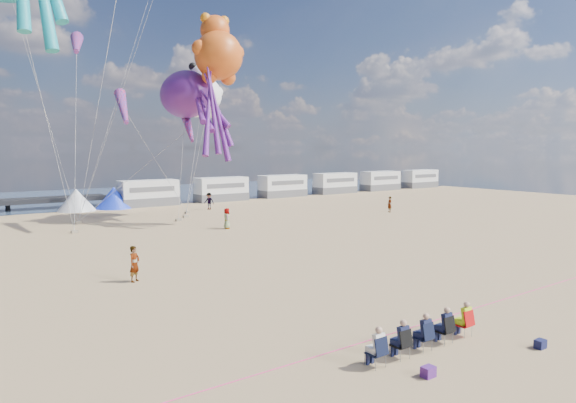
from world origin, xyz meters
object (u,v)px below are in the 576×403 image
object	(u,v)px
tent_white	(76,200)
kite_teddy_orange	(219,56)
motorhome_5	(420,179)
spectator_row	(423,331)
sandbag_d	(187,212)
beachgoer_0	(227,218)
cooler_purple	(428,372)
standing_person	(135,264)
kite_panda	(203,95)
sandbag_c	(186,217)
kite_octopus_purple	(186,95)
sandbag_b	(178,220)
windsock_right	(189,129)
motorhome_1	(221,189)
motorhome_2	(283,186)
motorhome_3	(335,183)
tent_blue	(114,198)
motorhome_0	(149,193)
windsock_left	(77,44)
windsock_mid	(123,107)
sandbag_e	(78,222)
beachgoer_2	(209,201)
beachgoer_5	(390,204)
sandbag_a	(74,232)
motorhome_4	(380,181)
cooler_navy	(540,344)

from	to	relation	value
tent_white	kite_teddy_orange	distance (m)	22.57
motorhome_5	spectator_row	xyz separation A→B (m)	(-55.67, -46.64, -0.85)
sandbag_d	beachgoer_0	bearing A→B (deg)	-98.02
tent_white	cooler_purple	bearing A→B (deg)	-91.94
tent_white	standing_person	size ratio (longest dim) A/B	2.19
motorhome_5	kite_panda	world-z (taller)	kite_panda
sandbag_c	kite_octopus_purple	xyz separation A→B (m)	(0.32, 0.11, 11.63)
sandbag_b	windsock_right	bearing A→B (deg)	32.16
motorhome_1	motorhome_2	world-z (taller)	same
motorhome_3	tent_blue	distance (m)	32.50
motorhome_5	spectator_row	world-z (taller)	motorhome_5
motorhome_5	sandbag_b	distance (m)	51.66
motorhome_0	tent_blue	distance (m)	4.01
sandbag_b	windsock_left	xyz separation A→B (m)	(-7.73, 2.35, 15.26)
sandbag_b	windsock_mid	distance (m)	11.23
motorhome_5	kite_octopus_purple	world-z (taller)	kite_octopus_purple
sandbag_e	kite_octopus_purple	world-z (taller)	kite_octopus_purple
tent_blue	kite_teddy_orange	distance (m)	21.28
cooler_purple	beachgoer_2	xyz separation A→B (m)	(13.71, 40.87, 0.76)
motorhome_5	windsock_mid	size ratio (longest dim) A/B	1.00
kite_panda	kite_teddy_orange	xyz separation A→B (m)	(-0.49, -4.24, 3.15)
beachgoer_0	kite_panda	world-z (taller)	kite_panda
motorhome_0	beachgoer_5	world-z (taller)	motorhome_0
spectator_row	kite_octopus_purple	xyz separation A→B (m)	(7.66, 34.86, 11.09)
standing_person	kite_panda	size ratio (longest dim) A/B	0.29
motorhome_3	sandbag_a	world-z (taller)	motorhome_3
kite_teddy_orange	motorhome_4	bearing A→B (deg)	38.83
motorhome_5	kite_panda	xyz separation A→B (m)	(-45.92, -11.15, 10.34)
motorhome_1	motorhome_4	xyz separation A→B (m)	(28.50, 0.00, 0.00)
cooler_purple	kite_teddy_orange	xyz separation A→B (m)	(10.72, 32.67, 14.82)
beachgoer_5	windsock_mid	bearing A→B (deg)	-86.98
beachgoer_2	kite_teddy_orange	xyz separation A→B (m)	(-2.99, -8.20, 14.07)
spectator_row	standing_person	world-z (taller)	standing_person
cooler_navy	windsock_mid	world-z (taller)	windsock_mid
tent_blue	beachgoer_0	bearing A→B (deg)	-81.12
beachgoer_5	windsock_mid	world-z (taller)	windsock_mid
sandbag_c	sandbag_e	size ratio (longest dim) A/B	1.00
cooler_navy	windsock_right	bearing A→B (deg)	83.36
cooler_navy	sandbag_d	size ratio (longest dim) A/B	0.76
windsock_right	motorhome_1	bearing A→B (deg)	68.80
beachgoer_5	windsock_mid	distance (m)	28.01
windsock_mid	motorhome_4	bearing A→B (deg)	31.76
sandbag_e	sandbag_d	bearing A→B (deg)	3.45
motorhome_0	windsock_mid	xyz separation A→B (m)	(-7.41, -14.50, 8.58)
sandbag_a	motorhome_1	bearing A→B (deg)	35.14
motorhome_0	kite_teddy_orange	xyz separation A→B (m)	(1.10, -15.39, 13.48)
cooler_purple	motorhome_0	bearing A→B (deg)	78.67
beachgoer_0	sandbag_b	world-z (taller)	beachgoer_0
sandbag_e	motorhome_5	bearing A→B (deg)	9.43
motorhome_1	beachgoer_0	size ratio (longest dim) A/B	3.82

